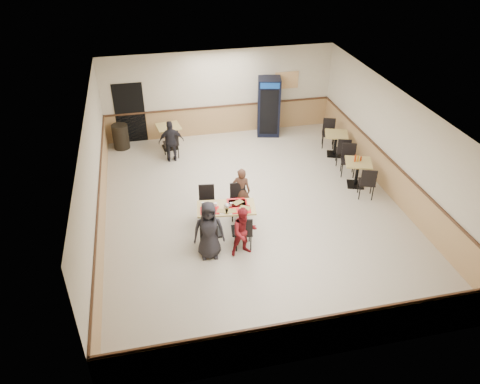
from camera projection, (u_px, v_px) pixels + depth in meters
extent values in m
plane|color=beige|center=(253.00, 209.00, 12.86)|extent=(10.00, 10.00, 0.00)
plane|color=silver|center=(255.00, 107.00, 11.25)|extent=(10.00, 10.00, 0.00)
plane|color=beige|center=(220.00, 93.00, 16.17)|extent=(8.00, 0.00, 8.00)
plane|color=beige|center=(325.00, 300.00, 7.94)|extent=(8.00, 0.00, 8.00)
plane|color=beige|center=(94.00, 178.00, 11.33)|extent=(0.00, 10.00, 10.00)
plane|color=beige|center=(396.00, 146.00, 12.78)|extent=(0.00, 10.00, 10.00)
cube|color=tan|center=(220.00, 120.00, 16.70)|extent=(7.98, 0.03, 1.00)
cube|color=tan|center=(389.00, 177.00, 13.32)|extent=(0.03, 9.98, 1.00)
cube|color=#472B19|center=(220.00, 106.00, 16.40)|extent=(7.98, 0.04, 0.06)
cube|color=black|center=(130.00, 113.00, 15.83)|extent=(1.00, 0.02, 2.10)
cube|color=orange|center=(287.00, 80.00, 16.42)|extent=(0.85, 0.02, 0.60)
cube|color=black|center=(213.00, 232.00, 11.95)|extent=(0.52, 0.52, 0.04)
cylinder|color=black|center=(212.00, 220.00, 11.75)|extent=(0.09, 0.09, 0.70)
cube|color=tan|center=(212.00, 209.00, 11.56)|extent=(0.80, 0.80, 0.04)
cube|color=black|center=(241.00, 230.00, 12.01)|extent=(0.52, 0.52, 0.04)
cylinder|color=black|center=(241.00, 219.00, 11.81)|extent=(0.09, 0.09, 0.70)
cube|color=tan|center=(241.00, 207.00, 11.62)|extent=(0.80, 0.80, 0.04)
imported|color=black|center=(209.00, 230.00, 10.82)|extent=(0.77, 0.55, 1.49)
imported|color=maroon|center=(244.00, 232.00, 10.94)|extent=(0.68, 0.56, 1.29)
imported|color=#4E3021|center=(241.00, 191.00, 12.40)|extent=(0.57, 0.47, 1.34)
imported|color=black|center=(171.00, 141.00, 14.85)|extent=(0.81, 0.36, 1.37)
cube|color=red|center=(238.00, 203.00, 11.70)|extent=(0.50, 0.39, 0.02)
cube|color=red|center=(241.00, 210.00, 11.47)|extent=(0.50, 0.39, 0.02)
cube|color=red|center=(210.00, 211.00, 11.44)|extent=(0.50, 0.39, 0.02)
cube|color=red|center=(236.00, 202.00, 11.75)|extent=(0.50, 0.39, 0.02)
cylinder|color=white|center=(222.00, 211.00, 11.41)|extent=(0.24, 0.24, 0.01)
cube|color=tan|center=(222.00, 211.00, 11.40)|extent=(0.31, 0.26, 0.02)
cylinder|color=white|center=(208.00, 211.00, 11.43)|extent=(0.24, 0.24, 0.01)
cube|color=tan|center=(208.00, 210.00, 11.43)|extent=(0.30, 0.23, 0.02)
cylinder|color=white|center=(245.00, 208.00, 11.52)|extent=(0.24, 0.24, 0.01)
cube|color=tan|center=(245.00, 208.00, 11.52)|extent=(0.32, 0.29, 0.02)
cylinder|color=white|center=(231.00, 211.00, 11.41)|extent=(0.24, 0.24, 0.01)
cube|color=tan|center=(231.00, 211.00, 11.40)|extent=(0.27, 0.18, 0.02)
cylinder|color=white|center=(238.00, 203.00, 11.73)|extent=(0.24, 0.24, 0.01)
cube|color=tan|center=(238.00, 202.00, 11.72)|extent=(0.32, 0.28, 0.02)
cylinder|color=white|center=(216.00, 205.00, 11.57)|extent=(0.08, 0.08, 0.10)
cylinder|color=white|center=(206.00, 212.00, 11.29)|extent=(0.08, 0.08, 0.10)
cylinder|color=white|center=(203.00, 204.00, 11.59)|extent=(0.08, 0.08, 0.10)
cylinder|color=silver|center=(231.00, 205.00, 11.55)|extent=(0.07, 0.07, 0.12)
ellipsoid|color=silver|center=(227.00, 206.00, 11.53)|extent=(0.15, 0.15, 0.11)
cube|color=black|center=(355.00, 184.00, 13.91)|extent=(0.60, 0.60, 0.04)
cylinder|color=black|center=(357.00, 173.00, 13.71)|extent=(0.09, 0.09, 0.72)
cube|color=tan|center=(359.00, 162.00, 13.51)|extent=(0.94, 0.94, 0.04)
cube|color=black|center=(334.00, 154.00, 15.53)|extent=(0.60, 0.60, 0.04)
cylinder|color=black|center=(335.00, 144.00, 15.33)|extent=(0.09, 0.09, 0.70)
cube|color=tan|center=(336.00, 134.00, 15.14)|extent=(0.93, 0.93, 0.04)
cylinder|color=#A6330B|center=(355.00, 158.00, 13.47)|extent=(0.06, 0.06, 0.20)
cylinder|color=orange|center=(358.00, 158.00, 13.49)|extent=(0.06, 0.06, 0.17)
cylinder|color=#A6330B|center=(361.00, 159.00, 13.51)|extent=(0.05, 0.05, 0.14)
cube|color=black|center=(170.00, 147.00, 15.96)|extent=(0.55, 0.55, 0.04)
cylinder|color=black|center=(169.00, 137.00, 15.75)|extent=(0.10, 0.10, 0.73)
cube|color=tan|center=(168.00, 127.00, 15.55)|extent=(0.85, 0.85, 0.04)
cube|color=black|center=(269.00, 107.00, 16.40)|extent=(0.93, 0.91, 2.05)
cube|color=black|center=(269.00, 112.00, 16.10)|extent=(0.61, 0.16, 1.62)
cube|color=navy|center=(270.00, 86.00, 15.58)|extent=(0.63, 0.17, 0.19)
cylinder|color=black|center=(121.00, 137.00, 15.74)|extent=(0.53, 0.53, 0.84)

